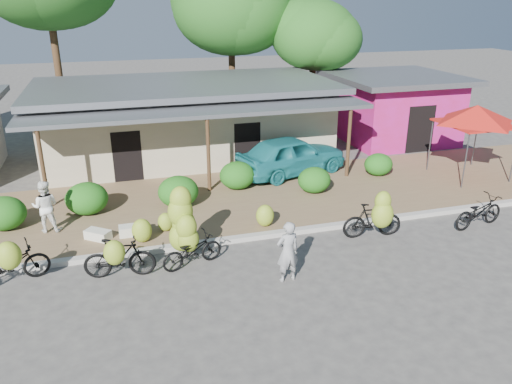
{
  "coord_description": "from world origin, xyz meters",
  "views": [
    {
      "loc": [
        -3.28,
        -10.99,
        6.84
      ],
      "look_at": [
        0.82,
        2.79,
        1.2
      ],
      "focal_mm": 35.0,
      "sensor_mm": 36.0,
      "label": 1
    }
  ],
  "objects_px": {
    "tree_near_right": "(310,33)",
    "sack_far": "(98,235)",
    "bike_left": "(119,257)",
    "bike_center": "(186,233)",
    "bike_far_right": "(479,212)",
    "teal_van": "(291,155)",
    "bystander": "(45,206)",
    "red_canopy": "(476,115)",
    "bike_far_left": "(8,265)",
    "tree_center_right": "(227,5)",
    "vendor": "(288,252)",
    "sack_near": "(133,230)",
    "bike_right": "(375,218)"
  },
  "relations": [
    {
      "from": "tree_near_right",
      "to": "teal_van",
      "type": "xyz_separation_m",
      "value": [
        -3.76,
        -7.61,
        -4.16
      ]
    },
    {
      "from": "bike_left",
      "to": "bike_center",
      "type": "xyz_separation_m",
      "value": [
        1.82,
        0.38,
        0.25
      ]
    },
    {
      "from": "vendor",
      "to": "bike_left",
      "type": "bearing_deg",
      "value": -23.54
    },
    {
      "from": "tree_near_right",
      "to": "teal_van",
      "type": "height_order",
      "value": "tree_near_right"
    },
    {
      "from": "bike_left",
      "to": "sack_far",
      "type": "bearing_deg",
      "value": 22.27
    },
    {
      "from": "teal_van",
      "to": "tree_near_right",
      "type": "bearing_deg",
      "value": -42.49
    },
    {
      "from": "sack_far",
      "to": "bystander",
      "type": "height_order",
      "value": "bystander"
    },
    {
      "from": "bike_left",
      "to": "bystander",
      "type": "bearing_deg",
      "value": 39.99
    },
    {
      "from": "bike_left",
      "to": "sack_far",
      "type": "distance_m",
      "value": 2.36
    },
    {
      "from": "tree_near_right",
      "to": "sack_far",
      "type": "relative_size",
      "value": 9.09
    },
    {
      "from": "tree_near_right",
      "to": "bike_center",
      "type": "bearing_deg",
      "value": -123.68
    },
    {
      "from": "bike_center",
      "to": "bystander",
      "type": "bearing_deg",
      "value": 35.78
    },
    {
      "from": "tree_near_right",
      "to": "tree_center_right",
      "type": "bearing_deg",
      "value": 153.43
    },
    {
      "from": "tree_center_right",
      "to": "bike_center",
      "type": "relative_size",
      "value": 4.13
    },
    {
      "from": "red_canopy",
      "to": "bike_far_right",
      "type": "height_order",
      "value": "red_canopy"
    },
    {
      "from": "bike_right",
      "to": "sack_near",
      "type": "relative_size",
      "value": 2.22
    },
    {
      "from": "tree_center_right",
      "to": "sack_near",
      "type": "xyz_separation_m",
      "value": [
        -6.27,
        -13.51,
        -6.17
      ]
    },
    {
      "from": "bike_left",
      "to": "vendor",
      "type": "xyz_separation_m",
      "value": [
        4.11,
        -1.33,
        0.21
      ]
    },
    {
      "from": "sack_near",
      "to": "bike_left",
      "type": "bearing_deg",
      "value": -101.9
    },
    {
      "from": "bike_center",
      "to": "vendor",
      "type": "bearing_deg",
      "value": -143.6
    },
    {
      "from": "sack_far",
      "to": "teal_van",
      "type": "distance_m",
      "value": 8.51
    },
    {
      "from": "sack_far",
      "to": "sack_near",
      "type": "bearing_deg",
      "value": 0.27
    },
    {
      "from": "bike_far_right",
      "to": "bystander",
      "type": "bearing_deg",
      "value": 65.16
    },
    {
      "from": "tree_center_right",
      "to": "bike_left",
      "type": "relative_size",
      "value": 4.65
    },
    {
      "from": "tree_near_right",
      "to": "bike_left",
      "type": "relative_size",
      "value": 3.59
    },
    {
      "from": "bike_left",
      "to": "sack_far",
      "type": "height_order",
      "value": "bike_left"
    },
    {
      "from": "bike_left",
      "to": "teal_van",
      "type": "relative_size",
      "value": 0.41
    },
    {
      "from": "red_canopy",
      "to": "bike_center",
      "type": "xyz_separation_m",
      "value": [
        -11.89,
        -3.55,
        -1.75
      ]
    },
    {
      "from": "red_canopy",
      "to": "bike_left",
      "type": "relative_size",
      "value": 1.84
    },
    {
      "from": "tree_near_right",
      "to": "bystander",
      "type": "xyz_separation_m",
      "value": [
        -12.75,
        -10.5,
        -4.13
      ]
    },
    {
      "from": "red_canopy",
      "to": "bike_far_left",
      "type": "bearing_deg",
      "value": -167.93
    },
    {
      "from": "tree_near_right",
      "to": "bike_center",
      "type": "height_order",
      "value": "tree_near_right"
    },
    {
      "from": "bike_left",
      "to": "bike_far_right",
      "type": "distance_m",
      "value": 11.02
    },
    {
      "from": "bike_far_left",
      "to": "bystander",
      "type": "xyz_separation_m",
      "value": [
        0.67,
        2.86,
        0.33
      ]
    },
    {
      "from": "tree_near_right",
      "to": "bike_left",
      "type": "xyz_separation_m",
      "value": [
        -10.75,
        -13.78,
        -4.45
      ]
    },
    {
      "from": "bike_far_right",
      "to": "bystander",
      "type": "relative_size",
      "value": 1.25
    },
    {
      "from": "tree_center_right",
      "to": "bike_far_left",
      "type": "bearing_deg",
      "value": -121.52
    },
    {
      "from": "sack_near",
      "to": "teal_van",
      "type": "height_order",
      "value": "teal_van"
    },
    {
      "from": "bike_right",
      "to": "red_canopy",
      "type": "bearing_deg",
      "value": -52.07
    },
    {
      "from": "sack_far",
      "to": "vendor",
      "type": "relative_size",
      "value": 0.45
    },
    {
      "from": "bike_far_left",
      "to": "vendor",
      "type": "distance_m",
      "value": 7.01
    },
    {
      "from": "bike_center",
      "to": "teal_van",
      "type": "bearing_deg",
      "value": -58.74
    },
    {
      "from": "sack_far",
      "to": "vendor",
      "type": "height_order",
      "value": "vendor"
    },
    {
      "from": "bike_left",
      "to": "vendor",
      "type": "distance_m",
      "value": 4.33
    },
    {
      "from": "teal_van",
      "to": "bike_left",
      "type": "bearing_deg",
      "value": 115.24
    },
    {
      "from": "tree_near_right",
      "to": "bike_far_left",
      "type": "bearing_deg",
      "value": -135.13
    },
    {
      "from": "bike_left",
      "to": "bystander",
      "type": "height_order",
      "value": "bystander"
    },
    {
      "from": "red_canopy",
      "to": "bike_right",
      "type": "xyz_separation_m",
      "value": [
        -6.29,
        -3.79,
        -1.9
      ]
    },
    {
      "from": "bike_right",
      "to": "teal_van",
      "type": "distance_m",
      "value": 6.06
    },
    {
      "from": "bike_far_right",
      "to": "bystander",
      "type": "distance_m",
      "value": 13.43
    }
  ]
}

